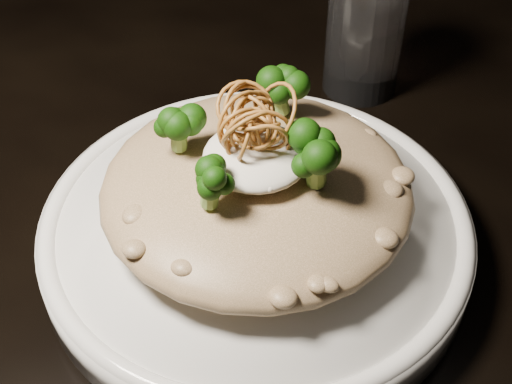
{
  "coord_description": "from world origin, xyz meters",
  "views": [
    {
      "loc": [
        0.06,
        -0.36,
        1.13
      ],
      "look_at": [
        -0.09,
        -0.05,
        0.81
      ],
      "focal_mm": 50.0,
      "sensor_mm": 36.0,
      "label": 1
    }
  ],
  "objects": [
    {
      "name": "risotto",
      "position": [
        -0.1,
        -0.05,
        0.8
      ],
      "size": [
        0.21,
        0.21,
        0.05
      ],
      "primitive_type": "ellipsoid",
      "color": "brown",
      "rests_on": "plate"
    },
    {
      "name": "plate",
      "position": [
        -0.09,
        -0.05,
        0.77
      ],
      "size": [
        0.3,
        0.3,
        0.03
      ],
      "primitive_type": "cylinder",
      "color": "white",
      "rests_on": "table"
    },
    {
      "name": "cheese",
      "position": [
        -0.09,
        -0.05,
        0.84
      ],
      "size": [
        0.07,
        0.07,
        0.02
      ],
      "primitive_type": "ellipsoid",
      "color": "silver",
      "rests_on": "risotto"
    },
    {
      "name": "shallots",
      "position": [
        -0.1,
        -0.05,
        0.87
      ],
      "size": [
        0.06,
        0.06,
        0.04
      ],
      "primitive_type": null,
      "color": "brown",
      "rests_on": "cheese"
    },
    {
      "name": "drinking_glass",
      "position": [
        -0.1,
        0.17,
        0.81
      ],
      "size": [
        0.08,
        0.08,
        0.12
      ],
      "primitive_type": "cylinder",
      "rotation": [
        0.0,
        0.0,
        -0.31
      ],
      "color": "silver",
      "rests_on": "table"
    },
    {
      "name": "table",
      "position": [
        0.0,
        0.0,
        0.67
      ],
      "size": [
        1.1,
        0.8,
        0.75
      ],
      "color": "black",
      "rests_on": "ground"
    },
    {
      "name": "broccoli",
      "position": [
        -0.1,
        -0.05,
        0.85
      ],
      "size": [
        0.14,
        0.14,
        0.05
      ],
      "primitive_type": null,
      "color": "black",
      "rests_on": "risotto"
    }
  ]
}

